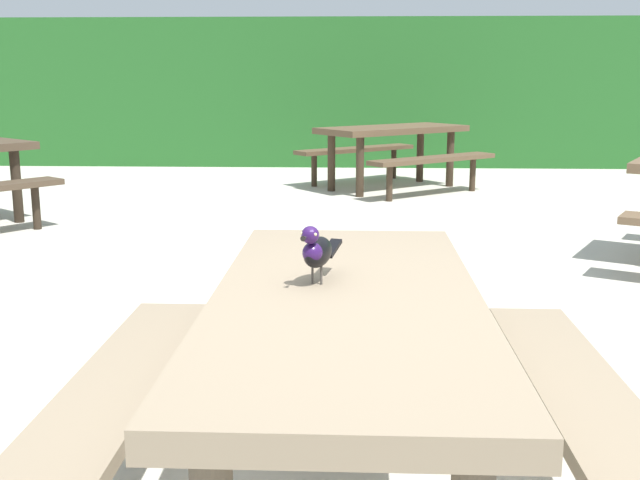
{
  "coord_description": "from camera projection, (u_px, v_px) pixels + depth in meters",
  "views": [
    {
      "loc": [
        -0.03,
        -2.09,
        1.35
      ],
      "look_at": [
        -0.13,
        0.3,
        0.84
      ],
      "focal_mm": 43.89,
      "sensor_mm": 36.0,
      "label": 1
    }
  ],
  "objects": [
    {
      "name": "hedge_wall",
      "position": [
        357.0,
        92.0,
        11.85
      ],
      "size": [
        28.0,
        1.3,
        2.14
      ],
      "primitive_type": "cube",
      "color": "#235B23",
      "rests_on": "ground"
    },
    {
      "name": "picnic_table_foreground",
      "position": [
        346.0,
        353.0,
        2.27
      ],
      "size": [
        1.69,
        1.8,
        0.74
      ],
      "color": "#84725B",
      "rests_on": "ground"
    },
    {
      "name": "bird_grackle",
      "position": [
        316.0,
        250.0,
        2.29
      ],
      "size": [
        0.13,
        0.28,
        0.18
      ],
      "color": "black",
      "rests_on": "picnic_table_foreground"
    },
    {
      "name": "picnic_table_far_centre",
      "position": [
        392.0,
        142.0,
        9.25
      ],
      "size": [
        2.38,
        2.38,
        0.74
      ],
      "color": "brown",
      "rests_on": "ground"
    }
  ]
}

